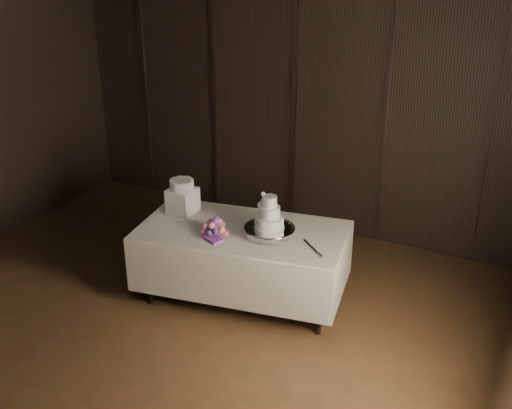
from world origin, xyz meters
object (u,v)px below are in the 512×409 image
at_px(cake_stand, 269,232).
at_px(wedding_cake, 267,215).
at_px(bouquet, 215,228).
at_px(box_pedestal, 183,200).
at_px(small_cake, 182,185).
at_px(display_table, 243,261).

relative_size(cake_stand, wedding_cake, 1.52).
bearing_deg(bouquet, wedding_cake, 22.98).
distance_m(cake_stand, wedding_cake, 0.17).
relative_size(box_pedestal, small_cake, 1.08).
xyz_separation_m(cake_stand, box_pedestal, (-1.03, 0.09, 0.08)).
bearing_deg(bouquet, box_pedestal, 152.58).
bearing_deg(box_pedestal, cake_stand, -4.75).
height_order(wedding_cake, bouquet, wedding_cake).
height_order(cake_stand, bouquet, bouquet).
xyz_separation_m(bouquet, small_cake, (-0.56, 0.29, 0.23)).
xyz_separation_m(wedding_cake, box_pedestal, (-1.01, 0.10, -0.09)).
xyz_separation_m(display_table, box_pedestal, (-0.73, 0.07, 0.47)).
height_order(display_table, wedding_cake, wedding_cake).
bearing_deg(box_pedestal, small_cake, 0.00).
distance_m(wedding_cake, small_cake, 1.02).
xyz_separation_m(cake_stand, wedding_cake, (-0.02, -0.01, 0.17)).
bearing_deg(small_cake, wedding_cake, -5.60).
bearing_deg(cake_stand, bouquet, -156.67).
height_order(wedding_cake, small_cake, wedding_cake).
xyz_separation_m(display_table, bouquet, (-0.18, -0.22, 0.41)).
relative_size(display_table, box_pedestal, 8.27).
bearing_deg(wedding_cake, small_cake, -164.87).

